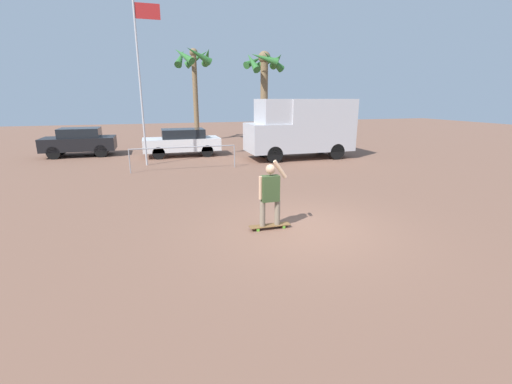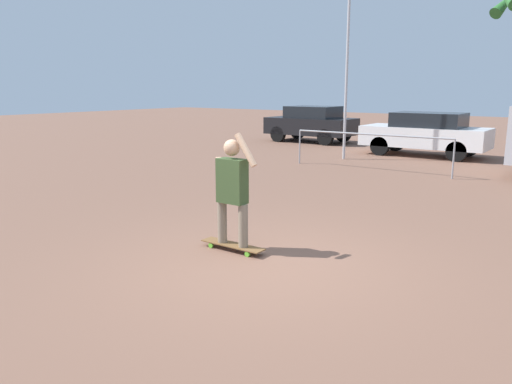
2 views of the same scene
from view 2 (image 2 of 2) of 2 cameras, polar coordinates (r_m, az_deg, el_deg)
ground_plane at (r=6.84m, az=1.38°, el=-8.39°), size 80.00×80.00×0.00m
skateboard at (r=7.42m, az=-2.67°, el=-6.11°), size 1.04×0.24×0.09m
person_skateboarder at (r=7.19m, az=-2.75°, el=0.74°), size 0.73×0.24×1.66m
parked_car_white at (r=18.56m, az=18.81°, el=6.40°), size 4.23×1.77×1.52m
parked_car_black at (r=22.34m, az=6.35°, el=7.83°), size 3.81×1.89×1.57m
flagpole at (r=17.06m, az=10.87°, el=18.39°), size 1.18×0.12×7.49m
plaza_railing_segment at (r=14.77m, az=12.91°, el=5.91°), size 4.73×0.05×1.08m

